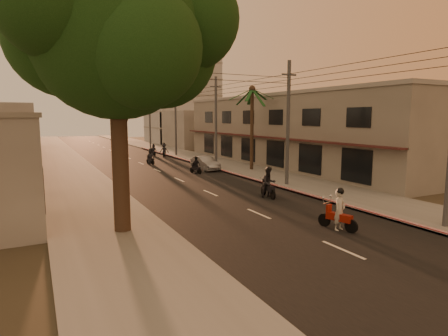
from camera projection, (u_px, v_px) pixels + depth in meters
The scene contains 19 objects.
ground at pixel (281, 224), 17.75m from camera, with size 160.00×160.00×0.00m, color #383023.
road at pixel (157, 170), 35.42m from camera, with size 10.00×140.00×0.02m, color black.
sidewalk_right at pixel (227, 165), 38.77m from camera, with size 5.00×140.00×0.12m, color slate.
sidewalk_left at pixel (72, 175), 32.04m from camera, with size 5.00×140.00×0.12m, color slate.
curb_stripe at pixel (229, 173), 33.27m from camera, with size 0.20×60.00×0.20m, color red.
shophouse_row at pixel (290, 130), 39.41m from camera, with size 8.80×34.20×7.30m.
distant_tower at pixel (181, 70), 72.50m from camera, with size 12.10×12.10×28.00m.
broadleaf_tree at pixel (124, 33), 15.53m from camera, with size 9.60×8.70×12.10m.
palm_tree at pixel (252, 94), 34.50m from camera, with size 5.00×5.00×8.20m.
utility_poles at pixel (216, 102), 37.31m from camera, with size 1.20×48.26×9.00m.
filler_right at pixel (194, 129), 63.38m from camera, with size 8.00×14.00×6.00m, color #A09990.
filler_left_far at pixel (6, 127), 56.93m from camera, with size 8.00×14.00×7.00m, color #A09990.
scooter_red at pixel (339, 211), 16.65m from camera, with size 0.97×1.93×1.94m.
scooter_mid_a at pixel (269, 183), 23.40m from camera, with size 1.13×2.01×1.99m.
scooter_mid_b at pixel (196, 166), 33.31m from camera, with size 1.05×1.59×1.58m.
scooter_far_a at pixel (150, 157), 39.74m from camera, with size 0.97×1.76×1.73m.
scooter_far_b at pixel (164, 151), 46.77m from camera, with size 1.61×1.74×1.84m.
parked_car at pixel (205, 163), 35.62m from camera, with size 1.51×4.03×1.32m, color gray.
scooter_far_c at pixel (154, 151), 48.26m from camera, with size 0.76×1.63×1.59m.
Camera 1 is at (-10.22, -14.13, 5.03)m, focal length 30.00 mm.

